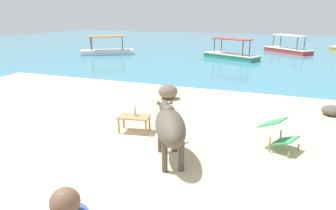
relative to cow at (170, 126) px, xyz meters
The scene contains 11 objects.
sand_beach 1.71m from the cow, 133.29° to the right, with size 18.00×14.00×0.04m, color #CCB78E.
water_surface 20.92m from the cow, 92.90° to the left, with size 60.00×36.00×0.03m, color teal.
cow is the anchor object (origin of this frame).
low_bench_table 1.72m from the cow, 141.33° to the left, with size 0.82×0.56×0.41m.
bottle 1.70m from the cow, 140.28° to the left, with size 0.07×0.07×0.30m.
deck_chair_near 2.39m from the cow, 31.92° to the left, with size 0.92×0.80×0.68m.
shore_rock_large 5.41m from the cow, 50.26° to the left, with size 0.54×0.54×0.28m, color brown.
shore_rock_medium 4.42m from the cow, 110.88° to the left, with size 0.67×0.64×0.50m, color #6B5B4C.
boat_white 16.42m from the cow, 125.81° to the left, with size 3.76×2.81×1.29m.
boat_green 14.27m from the cow, 94.00° to the left, with size 3.81×2.65×1.29m.
boat_red 18.99m from the cow, 82.50° to the left, with size 3.51×3.30×1.29m.
Camera 1 is at (2.88, -3.87, 2.85)m, focal length 31.42 mm.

